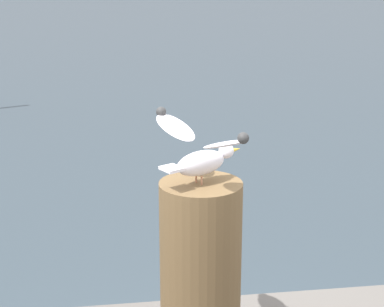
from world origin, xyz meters
name	(u,v)px	position (x,y,z in m)	size (l,w,h in m)	color
mooring_post	(200,269)	(-0.40, -0.44, 1.79)	(0.34, 0.34, 0.77)	brown
seagull	(202,152)	(-0.40, -0.44, 2.31)	(0.38, 0.53, 0.27)	tan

